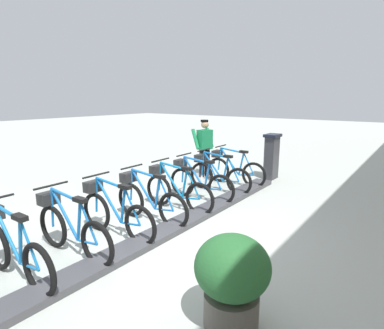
{
  "coord_description": "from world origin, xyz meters",
  "views": [
    {
      "loc": [
        -3.33,
        3.74,
        2.28
      ],
      "look_at": [
        0.5,
        -1.4,
        0.9
      ],
      "focal_mm": 29.21,
      "sensor_mm": 36.0,
      "label": 1
    }
  ],
  "objects_px": {
    "bike_docked_0": "(233,169)",
    "payment_kiosk": "(271,156)",
    "planter_bush": "(232,277)",
    "bike_docked_3": "(175,189)",
    "bike_docked_1": "(217,174)",
    "worker_near_rack": "(204,146)",
    "bike_docked_6": "(70,228)",
    "bike_docked_4": "(148,199)",
    "bike_docked_7": "(12,249)",
    "bike_docked_5": "(114,212)",
    "bike_docked_2": "(198,181)"
  },
  "relations": [
    {
      "from": "bike_docked_6",
      "to": "bike_docked_7",
      "type": "height_order",
      "value": "same"
    },
    {
      "from": "bike_docked_5",
      "to": "planter_bush",
      "type": "height_order",
      "value": "bike_docked_5"
    },
    {
      "from": "bike_docked_4",
      "to": "bike_docked_7",
      "type": "relative_size",
      "value": 1.0
    },
    {
      "from": "bike_docked_5",
      "to": "worker_near_rack",
      "type": "height_order",
      "value": "worker_near_rack"
    },
    {
      "from": "worker_near_rack",
      "to": "payment_kiosk",
      "type": "bearing_deg",
      "value": -149.29
    },
    {
      "from": "bike_docked_0",
      "to": "planter_bush",
      "type": "relative_size",
      "value": 1.77
    },
    {
      "from": "bike_docked_0",
      "to": "payment_kiosk",
      "type": "bearing_deg",
      "value": -115.94
    },
    {
      "from": "bike_docked_1",
      "to": "bike_docked_3",
      "type": "bearing_deg",
      "value": 90.0
    },
    {
      "from": "bike_docked_3",
      "to": "bike_docked_6",
      "type": "distance_m",
      "value": 2.4
    },
    {
      "from": "planter_bush",
      "to": "bike_docked_7",
      "type": "bearing_deg",
      "value": 19.69
    },
    {
      "from": "bike_docked_1",
      "to": "planter_bush",
      "type": "bearing_deg",
      "value": 124.0
    },
    {
      "from": "bike_docked_7",
      "to": "planter_bush",
      "type": "xyz_separation_m",
      "value": [
        -2.61,
        -0.93,
        0.11
      ]
    },
    {
      "from": "bike_docked_3",
      "to": "bike_docked_5",
      "type": "distance_m",
      "value": 1.6
    },
    {
      "from": "payment_kiosk",
      "to": "bike_docked_4",
      "type": "xyz_separation_m",
      "value": [
        0.57,
        4.38,
        -0.24
      ]
    },
    {
      "from": "bike_docked_2",
      "to": "bike_docked_7",
      "type": "height_order",
      "value": "same"
    },
    {
      "from": "payment_kiosk",
      "to": "bike_docked_7",
      "type": "relative_size",
      "value": 0.74
    },
    {
      "from": "bike_docked_0",
      "to": "bike_docked_3",
      "type": "relative_size",
      "value": 1.0
    },
    {
      "from": "bike_docked_2",
      "to": "planter_bush",
      "type": "relative_size",
      "value": 1.77
    },
    {
      "from": "bike_docked_1",
      "to": "bike_docked_7",
      "type": "distance_m",
      "value": 4.8
    },
    {
      "from": "bike_docked_6",
      "to": "bike_docked_4",
      "type": "bearing_deg",
      "value": -90.0
    },
    {
      "from": "planter_bush",
      "to": "bike_docked_3",
      "type": "bearing_deg",
      "value": -40.99
    },
    {
      "from": "bike_docked_1",
      "to": "planter_bush",
      "type": "relative_size",
      "value": 1.77
    },
    {
      "from": "bike_docked_0",
      "to": "bike_docked_4",
      "type": "height_order",
      "value": "same"
    },
    {
      "from": "payment_kiosk",
      "to": "bike_docked_1",
      "type": "distance_m",
      "value": 2.07
    },
    {
      "from": "payment_kiosk",
      "to": "bike_docked_7",
      "type": "xyz_separation_m",
      "value": [
        0.57,
        6.78,
        -0.24
      ]
    },
    {
      "from": "bike_docked_2",
      "to": "bike_docked_6",
      "type": "distance_m",
      "value": 3.2
    },
    {
      "from": "planter_bush",
      "to": "bike_docked_4",
      "type": "bearing_deg",
      "value": -29.35
    },
    {
      "from": "bike_docked_1",
      "to": "bike_docked_2",
      "type": "distance_m",
      "value": 0.8
    },
    {
      "from": "bike_docked_0",
      "to": "bike_docked_6",
      "type": "xyz_separation_m",
      "value": [
        0.0,
        4.8,
        0.0
      ]
    },
    {
      "from": "bike_docked_1",
      "to": "bike_docked_7",
      "type": "bearing_deg",
      "value": 90.0
    },
    {
      "from": "bike_docked_3",
      "to": "worker_near_rack",
      "type": "relative_size",
      "value": 1.04
    },
    {
      "from": "bike_docked_5",
      "to": "bike_docked_6",
      "type": "height_order",
      "value": "same"
    },
    {
      "from": "bike_docked_6",
      "to": "bike_docked_1",
      "type": "bearing_deg",
      "value": -90.0
    },
    {
      "from": "bike_docked_5",
      "to": "bike_docked_6",
      "type": "distance_m",
      "value": 0.8
    },
    {
      "from": "payment_kiosk",
      "to": "bike_docked_4",
      "type": "relative_size",
      "value": 0.74
    },
    {
      "from": "bike_docked_2",
      "to": "bike_docked_6",
      "type": "relative_size",
      "value": 1.0
    },
    {
      "from": "bike_docked_0",
      "to": "bike_docked_6",
      "type": "relative_size",
      "value": 1.0
    },
    {
      "from": "bike_docked_1",
      "to": "planter_bush",
      "type": "distance_m",
      "value": 4.67
    },
    {
      "from": "bike_docked_3",
      "to": "bike_docked_5",
      "type": "bearing_deg",
      "value": 90.0
    },
    {
      "from": "bike_docked_4",
      "to": "bike_docked_5",
      "type": "distance_m",
      "value": 0.8
    },
    {
      "from": "payment_kiosk",
      "to": "bike_docked_3",
      "type": "bearing_deg",
      "value": 80.92
    },
    {
      "from": "bike_docked_7",
      "to": "planter_bush",
      "type": "height_order",
      "value": "bike_docked_7"
    },
    {
      "from": "bike_docked_0",
      "to": "bike_docked_6",
      "type": "height_order",
      "value": "same"
    },
    {
      "from": "bike_docked_5",
      "to": "bike_docked_7",
      "type": "relative_size",
      "value": 1.0
    },
    {
      "from": "bike_docked_2",
      "to": "worker_near_rack",
      "type": "height_order",
      "value": "worker_near_rack"
    },
    {
      "from": "payment_kiosk",
      "to": "bike_docked_2",
      "type": "height_order",
      "value": "payment_kiosk"
    },
    {
      "from": "worker_near_rack",
      "to": "planter_bush",
      "type": "height_order",
      "value": "worker_near_rack"
    },
    {
      "from": "bike_docked_4",
      "to": "bike_docked_6",
      "type": "height_order",
      "value": "same"
    },
    {
      "from": "bike_docked_6",
      "to": "bike_docked_0",
      "type": "bearing_deg",
      "value": -90.0
    },
    {
      "from": "bike_docked_5",
      "to": "bike_docked_6",
      "type": "bearing_deg",
      "value": 90.0
    }
  ]
}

